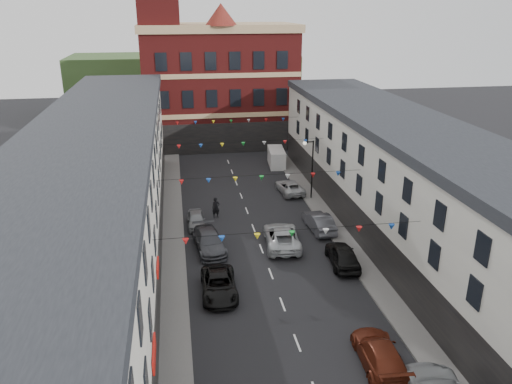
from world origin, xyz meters
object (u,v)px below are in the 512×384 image
street_lamp (310,162)px  moving_car (282,236)px  car_left_e (196,219)px  car_right_e (319,222)px  car_right_f (290,187)px  car_left_d (209,241)px  car_left_c (219,285)px  car_right_c (380,354)px  white_van (276,157)px  pedestrian (216,208)px  car_right_d (343,255)px

street_lamp → moving_car: street_lamp is taller
moving_car → street_lamp: bearing=-111.0°
car_left_e → car_right_e: 10.69m
car_right_f → car_left_d: bearing=46.2°
car_left_d → car_left_e: (-0.79, 4.79, -0.11)m
car_right_f → car_left_c: bearing=58.1°
car_right_c → moving_car: moving_car is taller
car_right_c → moving_car: 15.06m
car_left_c → car_right_c: (7.80, -8.47, 0.05)m
white_van → moving_car: bearing=-95.1°
street_lamp → pedestrian: 10.47m
street_lamp → car_left_c: street_lamp is taller
car_left_e → car_right_d: 13.63m
car_left_d → car_left_c: bearing=-95.2°
car_right_c → car_right_e: (1.63, 17.26, 0.03)m
street_lamp → car_left_c: bearing=-123.1°
car_left_e → car_right_f: 12.05m
car_right_e → moving_car: bearing=28.3°
car_left_d → car_right_e: size_ratio=1.11×
street_lamp → moving_car: 11.23m
street_lamp → car_right_f: (-1.49, 2.04, -3.26)m
car_right_d → car_right_e: (0.00, 6.27, -0.03)m
pedestrian → car_left_d: bearing=-107.9°
car_left_c → white_van: white_van is taller
street_lamp → car_left_d: bearing=-138.1°
white_van → car_left_d: bearing=-109.4°
car_left_e → moving_car: moving_car is taller
car_right_d → white_van: size_ratio=1.03×
car_left_e → pedestrian: 2.50m
moving_car → white_van: bearing=-94.8°
car_right_d → car_left_d: bearing=-18.6°
car_left_e → white_van: white_van is taller
moving_car → car_right_d: bearing=139.4°
street_lamp → car_right_f: bearing=126.2°
car_left_d → pedestrian: size_ratio=2.70×
car_right_c → moving_car: bearing=-78.0°
car_left_c → car_right_c: 11.52m
car_right_d → pedestrian: 13.46m
car_left_d → car_right_c: 17.00m
car_right_e → white_van: size_ratio=1.02×
car_left_e → car_right_f: (9.94, 6.80, 0.00)m
car_left_c → white_van: 29.28m
moving_car → white_van: white_van is taller
white_van → street_lamp: bearing=-80.1°
car_right_c → pedestrian: size_ratio=2.66×
car_right_c → car_right_d: car_right_d is taller
car_left_c → car_left_e: (-0.95, 11.33, -0.05)m
car_right_e → moving_car: size_ratio=0.82×
street_lamp → car_left_d: 14.64m
car_left_d → car_left_e: 4.85m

